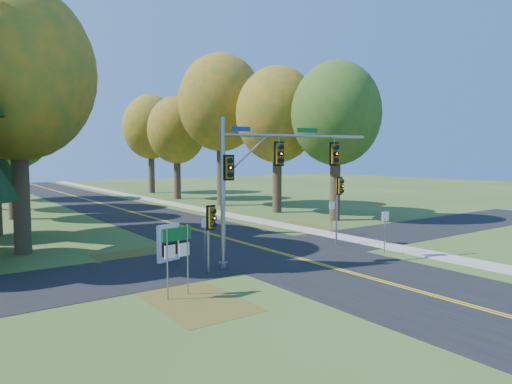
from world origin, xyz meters
TOP-DOWN VIEW (x-y plane):
  - ground at (0.00, 0.00)m, footprint 160.00×160.00m
  - road_main at (0.00, 0.00)m, footprint 8.00×160.00m
  - road_cross at (0.00, 2.00)m, footprint 60.00×6.00m
  - centerline_left at (-0.10, 0.00)m, footprint 0.10×160.00m
  - centerline_right at (0.10, 0.00)m, footprint 0.10×160.00m
  - sidewalk_east at (6.20, 0.00)m, footprint 1.60×160.00m
  - leaf_patch_w_near at (-6.50, 4.00)m, footprint 4.00×6.00m
  - leaf_patch_e at (6.80, 6.00)m, footprint 3.50×8.00m
  - leaf_patch_w_far at (-7.50, -3.00)m, footprint 3.00×5.00m
  - tree_w_a at (-11.13, 9.38)m, footprint 8.00×8.00m
  - tree_e_a at (11.57, 8.77)m, footprint 7.20×7.20m
  - tree_e_b at (10.97, 15.58)m, footprint 7.60×7.60m
  - tree_w_c at (-9.54, 24.47)m, footprint 6.80×6.80m
  - tree_e_c at (9.88, 23.69)m, footprint 8.80×8.80m
  - tree_e_d at (9.26, 32.87)m, footprint 7.00×7.00m
  - tree_e_e at (10.47, 43.58)m, footprint 7.80×7.80m
  - traffic_mast at (-2.39, -0.19)m, footprint 7.43×2.26m
  - east_signal_pole at (4.20, 1.19)m, footprint 0.46×0.53m
  - ped_signal_pole at (-5.16, -0.19)m, footprint 0.48×0.56m
  - route_sign_cluster at (-7.80, -2.32)m, footprint 1.24×0.22m
  - info_kiosk at (-5.66, 3.13)m, footprint 1.33×0.59m
  - reg_sign_e_north at (6.15, 3.70)m, footprint 0.44×0.08m
  - reg_sign_e_south at (4.46, -1.94)m, footprint 0.44×0.12m
  - reg_sign_w at (-4.20, 2.06)m, footprint 0.43×0.13m

SIDE VIEW (x-z plane):
  - ground at x=0.00m, z-range 0.00..0.00m
  - leaf_patch_w_near at x=-6.50m, z-range 0.00..0.01m
  - leaf_patch_e at x=6.80m, z-range 0.00..0.01m
  - leaf_patch_w_far at x=-7.50m, z-range 0.00..0.01m
  - road_cross at x=0.00m, z-range 0.00..0.02m
  - road_main at x=0.00m, z-range 0.00..0.02m
  - centerline_left at x=-0.10m, z-range 0.02..0.03m
  - centerline_right at x=0.10m, z-range 0.02..0.03m
  - sidewalk_east at x=6.20m, z-range 0.00..0.06m
  - info_kiosk at x=-5.66m, z-range 0.00..1.85m
  - reg_sign_w at x=-4.20m, z-range 0.41..2.66m
  - reg_sign_e_north at x=6.15m, z-range 0.42..2.72m
  - reg_sign_e_south at x=4.46m, z-range 0.43..2.76m
  - route_sign_cluster at x=-7.80m, z-range 0.54..3.21m
  - ped_signal_pole at x=-5.16m, z-range 0.75..3.81m
  - east_signal_pole at x=4.20m, z-range 1.03..5.03m
  - traffic_mast at x=-2.39m, z-range 1.00..7.95m
  - tree_w_c at x=-9.54m, z-range 1.99..13.90m
  - tree_e_d at x=9.26m, z-range 2.08..14.40m
  - tree_e_a at x=11.57m, z-range 2.16..14.90m
  - tree_e_b at x=10.97m, z-range 2.23..15.56m
  - tree_e_e at x=10.47m, z-range 2.32..16.06m
  - tree_w_a at x=-11.13m, z-range 2.41..16.56m
  - tree_e_c at x=9.88m, z-range 2.77..18.56m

